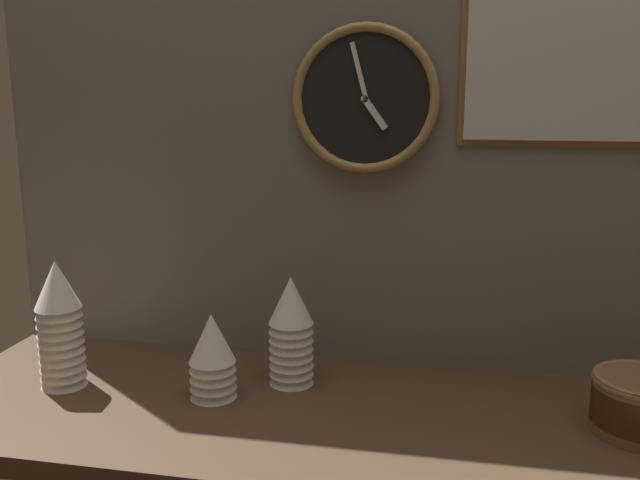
% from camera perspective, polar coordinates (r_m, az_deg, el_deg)
% --- Properties ---
extents(ground_plane, '(1.60, 0.56, 0.04)m').
position_cam_1_polar(ground_plane, '(1.31, 1.53, -14.73)').
color(ground_plane, '#4C3826').
extents(wall_tiled_back, '(1.60, 0.03, 1.05)m').
position_cam_1_polar(wall_tiled_back, '(1.44, 3.48, 10.17)').
color(wall_tiled_back, slate).
rests_on(wall_tiled_back, ground_plane).
extents(cup_stack_far_left, '(0.09, 0.09, 0.26)m').
position_cam_1_polar(cup_stack_far_left, '(1.44, -21.07, -6.63)').
color(cup_stack_far_left, white).
rests_on(cup_stack_far_left, ground_plane).
extents(cup_stack_center, '(0.09, 0.09, 0.22)m').
position_cam_1_polar(cup_stack_center, '(1.37, -2.45, -7.64)').
color(cup_stack_center, white).
rests_on(cup_stack_center, ground_plane).
extents(cup_stack_center_left, '(0.09, 0.09, 0.17)m').
position_cam_1_polar(cup_stack_center_left, '(1.33, -9.05, -9.60)').
color(cup_stack_center_left, white).
rests_on(cup_stack_center_left, ground_plane).
extents(wall_clock, '(0.30, 0.03, 0.30)m').
position_cam_1_polar(wall_clock, '(1.40, 3.82, 11.77)').
color(wall_clock, black).
extents(menu_board, '(0.40, 0.01, 0.47)m').
position_cam_1_polar(menu_board, '(1.42, 20.35, 16.79)').
color(menu_board, olive).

